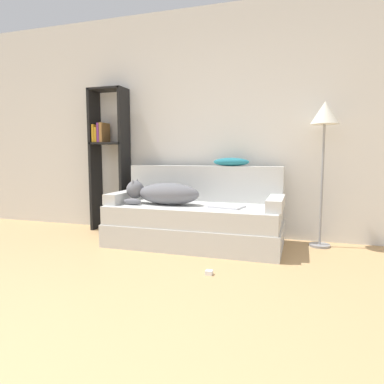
# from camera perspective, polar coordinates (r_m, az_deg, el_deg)

# --- Properties ---
(wall_back) EXTENTS (7.43, 0.06, 2.70)m
(wall_back) POSITION_cam_1_polar(r_m,az_deg,el_deg) (4.24, 1.33, 11.32)
(wall_back) COLOR silver
(wall_back) RESTS_ON ground_plane
(couch) EXTENTS (1.85, 0.85, 0.44)m
(couch) POSITION_cam_1_polar(r_m,az_deg,el_deg) (3.72, 0.45, -5.55)
(couch) COLOR silver
(couch) RESTS_ON ground_plane
(couch_backrest) EXTENTS (1.81, 0.15, 0.41)m
(couch_backrest) POSITION_cam_1_polar(r_m,az_deg,el_deg) (3.99, 1.97, 1.45)
(couch_backrest) COLOR silver
(couch_backrest) RESTS_ON couch
(couch_arm_left) EXTENTS (0.15, 0.66, 0.12)m
(couch_arm_left) POSITION_cam_1_polar(r_m,az_deg,el_deg) (4.00, -11.28, -0.77)
(couch_arm_left) COLOR silver
(couch_arm_left) RESTS_ON couch
(couch_arm_right) EXTENTS (0.15, 0.66, 0.12)m
(couch_arm_right) POSITION_cam_1_polar(r_m,az_deg,el_deg) (3.51, 13.80, -1.79)
(couch_arm_right) COLOR silver
(couch_arm_right) RESTS_ON couch
(dog) EXTENTS (0.84, 0.32, 0.27)m
(dog) POSITION_cam_1_polar(r_m,az_deg,el_deg) (3.72, -4.90, -0.20)
(dog) COLOR slate
(dog) RESTS_ON couch
(laptop) EXTENTS (0.37, 0.31, 0.02)m
(laptop) POSITION_cam_1_polar(r_m,az_deg,el_deg) (3.52, 5.84, -2.43)
(laptop) COLOR silver
(laptop) RESTS_ON couch
(throw_pillow) EXTENTS (0.41, 0.15, 0.09)m
(throw_pillow) POSITION_cam_1_polar(r_m,az_deg,el_deg) (3.91, 6.54, 5.00)
(throw_pillow) COLOR teal
(throw_pillow) RESTS_ON couch_backrest
(bookshelf) EXTENTS (0.47, 0.26, 1.80)m
(bookshelf) POSITION_cam_1_polar(r_m,az_deg,el_deg) (4.54, -13.75, 6.57)
(bookshelf) COLOR black
(bookshelf) RESTS_ON ground_plane
(floor_lamp) EXTENTS (0.29, 0.29, 1.52)m
(floor_lamp) POSITION_cam_1_polar(r_m,az_deg,el_deg) (3.83, 21.23, 10.73)
(floor_lamp) COLOR gray
(floor_lamp) RESTS_ON ground_plane
(power_adapter) EXTENTS (0.06, 0.06, 0.04)m
(power_adapter) POSITION_cam_1_polar(r_m,az_deg,el_deg) (2.87, 2.87, -13.25)
(power_adapter) COLOR white
(power_adapter) RESTS_ON ground_plane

